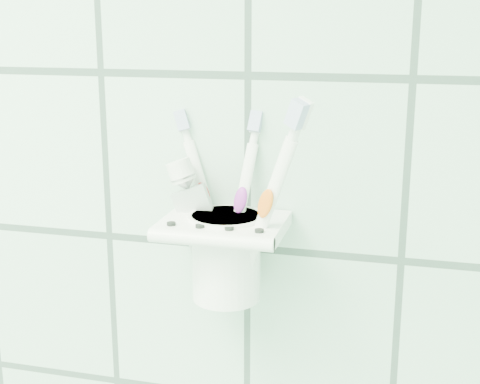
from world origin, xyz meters
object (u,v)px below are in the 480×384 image
at_px(toothbrush_orange, 237,188).
at_px(toothpaste_tube, 222,212).
at_px(toothbrush_pink, 228,196).
at_px(holder_bracket, 224,227).
at_px(toothbrush_blue, 223,204).
at_px(cup, 226,253).

distance_m(toothbrush_orange, toothpaste_tube, 0.04).
xyz_separation_m(toothbrush_orange, toothpaste_tube, (-0.02, 0.02, -0.03)).
xyz_separation_m(toothbrush_pink, toothpaste_tube, (-0.01, -0.01, -0.02)).
height_order(toothbrush_pink, toothbrush_orange, toothbrush_orange).
distance_m(holder_bracket, toothbrush_pink, 0.03).
bearing_deg(toothbrush_orange, toothbrush_pink, 151.88).
distance_m(toothbrush_blue, toothbrush_orange, 0.02).
relative_size(holder_bracket, toothbrush_blue, 0.65).
xyz_separation_m(holder_bracket, cup, (0.00, 0.00, -0.03)).
bearing_deg(toothbrush_orange, toothbrush_blue, -121.81).
bearing_deg(cup, toothpaste_tube, 123.83).
xyz_separation_m(holder_bracket, toothpaste_tube, (-0.01, 0.02, 0.01)).
relative_size(holder_bracket, cup, 1.36).
distance_m(toothbrush_pink, toothpaste_tube, 0.02).
distance_m(toothbrush_blue, toothpaste_tube, 0.03).
bearing_deg(toothbrush_pink, toothbrush_orange, -71.71).
height_order(holder_bracket, toothbrush_orange, toothbrush_orange).
distance_m(holder_bracket, cup, 0.03).
bearing_deg(cup, toothbrush_pink, 98.35).
height_order(cup, toothbrush_blue, toothbrush_blue).
height_order(cup, toothbrush_orange, toothbrush_orange).
relative_size(toothbrush_pink, toothbrush_blue, 1.00).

